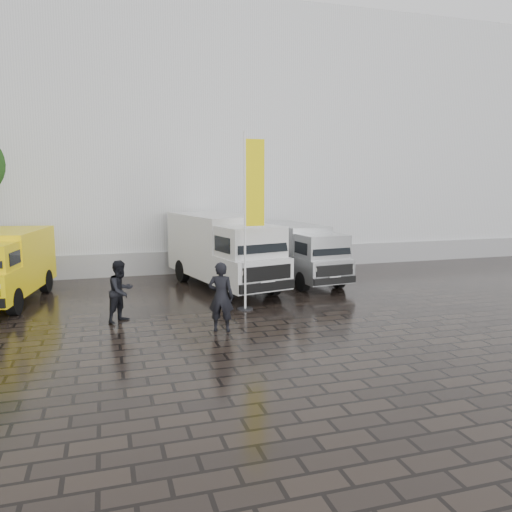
{
  "coord_description": "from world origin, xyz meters",
  "views": [
    {
      "loc": [
        -4.45,
        -13.91,
        4.04
      ],
      "look_at": [
        0.45,
        2.2,
        1.52
      ],
      "focal_mm": 35.0,
      "sensor_mm": 36.0,
      "label": 1
    }
  ],
  "objects_px": {
    "van_yellow": "(3,268)",
    "person_tent": "(121,291)",
    "van_silver": "(300,254)",
    "flagpole": "(251,211)",
    "wheelie_bin": "(336,257)",
    "person_front": "(221,297)",
    "van_white": "(224,252)"
  },
  "relations": [
    {
      "from": "person_front",
      "to": "person_tent",
      "type": "distance_m",
      "value": 3.11
    },
    {
      "from": "van_yellow",
      "to": "flagpole",
      "type": "xyz_separation_m",
      "value": [
        7.67,
        -3.2,
        1.95
      ]
    },
    {
      "from": "wheelie_bin",
      "to": "flagpole",
      "type": "bearing_deg",
      "value": -134.52
    },
    {
      "from": "person_tent",
      "to": "flagpole",
      "type": "bearing_deg",
      "value": -40.36
    },
    {
      "from": "flagpole",
      "to": "person_front",
      "type": "distance_m",
      "value": 3.31
    },
    {
      "from": "van_white",
      "to": "van_silver",
      "type": "height_order",
      "value": "van_white"
    },
    {
      "from": "wheelie_bin",
      "to": "person_tent",
      "type": "distance_m",
      "value": 12.04
    },
    {
      "from": "flagpole",
      "to": "wheelie_bin",
      "type": "distance_m",
      "value": 9.15
    },
    {
      "from": "van_silver",
      "to": "flagpole",
      "type": "distance_m",
      "value": 5.27
    },
    {
      "from": "van_silver",
      "to": "person_front",
      "type": "relative_size",
      "value": 2.76
    },
    {
      "from": "person_tent",
      "to": "wheelie_bin",
      "type": "bearing_deg",
      "value": -11.16
    },
    {
      "from": "flagpole",
      "to": "person_front",
      "type": "height_order",
      "value": "flagpole"
    },
    {
      "from": "van_yellow",
      "to": "wheelie_bin",
      "type": "xyz_separation_m",
      "value": [
        13.75,
        3.11,
        -0.7
      ]
    },
    {
      "from": "wheelie_bin",
      "to": "van_yellow",
      "type": "bearing_deg",
      "value": -167.84
    },
    {
      "from": "van_silver",
      "to": "person_front",
      "type": "xyz_separation_m",
      "value": [
        -4.61,
        -5.73,
        -0.19
      ]
    },
    {
      "from": "van_yellow",
      "to": "person_front",
      "type": "relative_size",
      "value": 2.7
    },
    {
      "from": "person_front",
      "to": "van_silver",
      "type": "bearing_deg",
      "value": -105.52
    },
    {
      "from": "van_silver",
      "to": "flagpole",
      "type": "bearing_deg",
      "value": -136.5
    },
    {
      "from": "van_silver",
      "to": "person_front",
      "type": "distance_m",
      "value": 7.36
    },
    {
      "from": "van_yellow",
      "to": "van_silver",
      "type": "bearing_deg",
      "value": 12.94
    },
    {
      "from": "van_yellow",
      "to": "person_tent",
      "type": "height_order",
      "value": "van_yellow"
    },
    {
      "from": "van_yellow",
      "to": "person_front",
      "type": "bearing_deg",
      "value": -29.72
    },
    {
      "from": "van_yellow",
      "to": "van_silver",
      "type": "distance_m",
      "value": 10.85
    },
    {
      "from": "van_white",
      "to": "flagpole",
      "type": "height_order",
      "value": "flagpole"
    },
    {
      "from": "wheelie_bin",
      "to": "person_front",
      "type": "relative_size",
      "value": 0.51
    },
    {
      "from": "van_yellow",
      "to": "van_silver",
      "type": "xyz_separation_m",
      "value": [
        10.84,
        0.5,
        -0.05
      ]
    },
    {
      "from": "van_white",
      "to": "van_silver",
      "type": "bearing_deg",
      "value": -8.12
    },
    {
      "from": "van_silver",
      "to": "person_tent",
      "type": "height_order",
      "value": "van_silver"
    },
    {
      "from": "van_yellow",
      "to": "wheelie_bin",
      "type": "distance_m",
      "value": 14.11
    },
    {
      "from": "flagpole",
      "to": "person_tent",
      "type": "height_order",
      "value": "flagpole"
    },
    {
      "from": "flagpole",
      "to": "person_tent",
      "type": "bearing_deg",
      "value": -176.05
    },
    {
      "from": "van_yellow",
      "to": "person_tent",
      "type": "distance_m",
      "value": 5.07
    }
  ]
}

